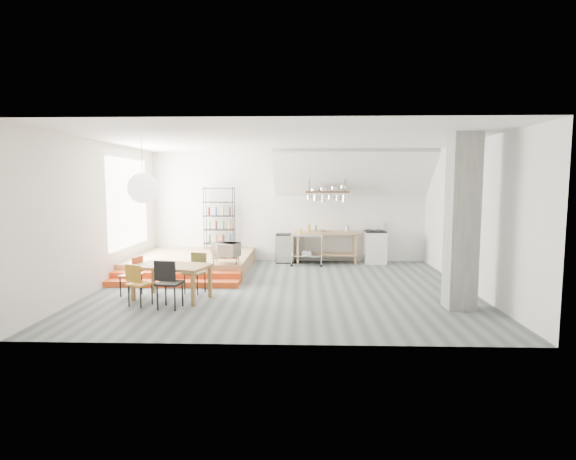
{
  "coord_description": "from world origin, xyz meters",
  "views": [
    {
      "loc": [
        0.41,
        -9.7,
        2.3
      ],
      "look_at": [
        0.07,
        0.8,
        1.2
      ],
      "focal_mm": 28.0,
      "sensor_mm": 36.0,
      "label": 1
    }
  ],
  "objects_px": {
    "rolling_cart": "(307,245)",
    "mini_fridge": "(284,248)",
    "dining_table": "(172,268)",
    "stove": "(375,247)"
  },
  "relations": [
    {
      "from": "rolling_cart",
      "to": "mini_fridge",
      "type": "relative_size",
      "value": 1.11
    },
    {
      "from": "stove",
      "to": "dining_table",
      "type": "height_order",
      "value": "stove"
    },
    {
      "from": "dining_table",
      "to": "rolling_cart",
      "type": "distance_m",
      "value": 4.62
    },
    {
      "from": "stove",
      "to": "dining_table",
      "type": "relative_size",
      "value": 0.73
    },
    {
      "from": "stove",
      "to": "dining_table",
      "type": "xyz_separation_m",
      "value": [
        -4.68,
        -4.19,
        0.14
      ]
    },
    {
      "from": "mini_fridge",
      "to": "rolling_cart",
      "type": "bearing_deg",
      "value": -37.72
    },
    {
      "from": "dining_table",
      "to": "mini_fridge",
      "type": "xyz_separation_m",
      "value": [
        2.06,
        4.24,
        -0.2
      ]
    },
    {
      "from": "stove",
      "to": "rolling_cart",
      "type": "relative_size",
      "value": 1.28
    },
    {
      "from": "dining_table",
      "to": "mini_fridge",
      "type": "relative_size",
      "value": 1.95
    },
    {
      "from": "rolling_cart",
      "to": "dining_table",
      "type": "bearing_deg",
      "value": -122.88
    }
  ]
}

